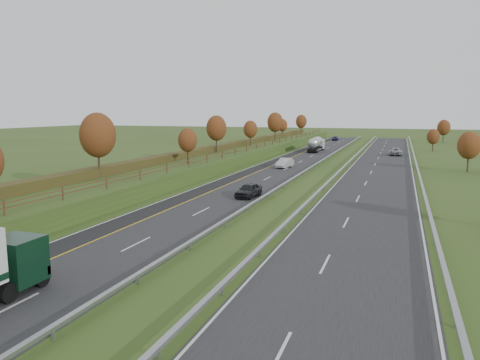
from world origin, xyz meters
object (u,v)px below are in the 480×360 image
object	(u,v)px
road_tanker	(316,144)
car_oncoming	(396,152)
car_silver_mid	(285,163)
car_small_far	(335,139)
car_dark_near	(249,190)

from	to	relation	value
road_tanker	car_oncoming	size ratio (longest dim) A/B	1.91
road_tanker	car_silver_mid	bearing A→B (deg)	-89.08
road_tanker	car_small_far	xyz separation A→B (m)	(-1.13, 43.82, -1.19)
car_dark_near	car_oncoming	bearing A→B (deg)	81.17
car_silver_mid	car_small_far	world-z (taller)	car_silver_mid
road_tanker	car_small_far	distance (m)	43.85
car_silver_mid	road_tanker	bearing A→B (deg)	97.72
road_tanker	car_dark_near	world-z (taller)	road_tanker
road_tanker	car_small_far	world-z (taller)	road_tanker
road_tanker	car_oncoming	distance (m)	19.07
car_silver_mid	car_oncoming	world-z (taller)	car_silver_mid
car_oncoming	road_tanker	bearing A→B (deg)	-12.93
car_small_far	car_oncoming	bearing A→B (deg)	-67.46
car_dark_near	car_silver_mid	size ratio (longest dim) A/B	0.93
car_dark_near	car_silver_mid	world-z (taller)	car_silver_mid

